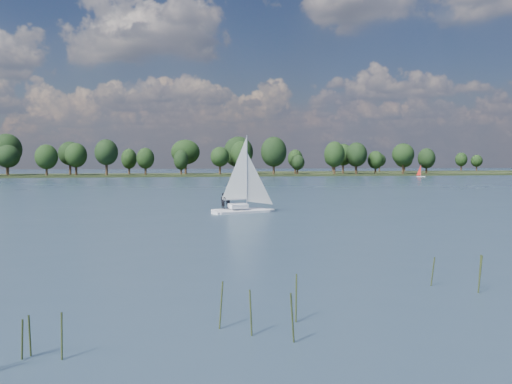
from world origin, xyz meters
TOP-DOWN VIEW (x-y plane):
  - ground at (0.00, 100.00)m, footprint 700.00×700.00m
  - far_shore at (0.00, 212.00)m, footprint 660.00×40.00m
  - far_shore_back at (160.00, 260.00)m, footprint 220.00×30.00m
  - sailboat at (6.68, 33.21)m, footprint 7.42×3.91m
  - dinghy_orange at (105.82, 174.00)m, footprint 3.44×2.19m
  - treeline at (-6.92, 207.95)m, footprint 562.64×74.05m
  - reeds at (-0.24, -9.57)m, footprint 56.57×12.49m

SIDE VIEW (x-z plane):
  - ground at x=0.00m, z-range 0.00..0.00m
  - far_shore at x=0.00m, z-range -0.75..0.75m
  - far_shore_back at x=160.00m, z-range -0.70..0.70m
  - reeds at x=-0.24m, z-range -0.15..1.85m
  - dinghy_orange at x=105.82m, z-range -1.35..3.78m
  - sailboat at x=6.68m, z-range -2.08..7.33m
  - treeline at x=-6.92m, z-range -1.20..17.62m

